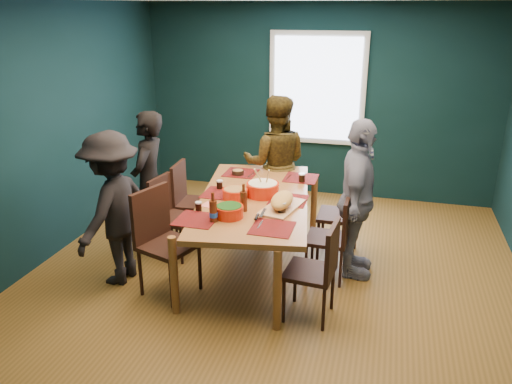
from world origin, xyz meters
TOP-DOWN VIEW (x-y plane):
  - room at (0.00, 0.27)m, footprint 5.01×5.01m
  - dining_table at (-0.24, 0.01)m, footprint 1.41×2.29m
  - chair_left_far at (-1.20, 0.54)m, footprint 0.44×0.44m
  - chair_left_mid at (-1.25, 0.10)m, footprint 0.46×0.46m
  - chair_left_near at (-0.99, -0.63)m, footprint 0.59×0.59m
  - chair_right_far at (0.67, 0.57)m, footprint 0.44×0.44m
  - chair_right_mid at (0.60, 0.03)m, footprint 0.41×0.41m
  - chair_right_near at (0.55, -0.72)m, footprint 0.45×0.45m
  - person_far_left at (-1.51, 0.21)m, footprint 0.43×0.61m
  - person_back at (-0.28, 1.13)m, footprint 0.91×0.76m
  - person_right at (0.78, 0.18)m, footprint 0.42×0.97m
  - person_near_left at (-1.51, -0.56)m, footprint 0.66×1.05m
  - bowl_salad at (-0.41, -0.08)m, footprint 0.26×0.26m
  - bowl_dumpling at (-0.16, 0.07)m, footprint 0.33×0.33m
  - bowl_herbs at (-0.32, -0.54)m, footprint 0.26×0.26m
  - cutting_board at (0.10, -0.22)m, footprint 0.38×0.70m
  - small_bowl at (-0.61, 0.64)m, footprint 0.14×0.14m
  - beer_bottle_a at (-0.43, -0.68)m, footprint 0.08×0.08m
  - beer_bottle_b at (-0.24, -0.37)m, footprint 0.07×0.07m
  - cola_glass_a at (-0.65, -0.48)m, footprint 0.06×0.06m
  - cola_glass_b at (0.13, -0.35)m, footprint 0.08×0.08m
  - cola_glass_c at (0.15, 0.58)m, footprint 0.07×0.07m
  - cola_glass_d at (-0.65, 0.14)m, footprint 0.07×0.07m
  - napkin_a at (0.14, 0.04)m, footprint 0.17×0.17m
  - napkin_b at (-0.60, -0.32)m, footprint 0.17×0.17m
  - napkin_c at (0.12, -0.70)m, footprint 0.16×0.16m

SIDE VIEW (x-z plane):
  - chair_right_mid at x=0.60m, z-range 0.07..0.97m
  - chair_left_mid at x=-1.25m, z-range 0.07..0.97m
  - chair_right_near at x=0.55m, z-range 0.08..0.99m
  - chair_left_far at x=-1.20m, z-range 0.08..1.01m
  - chair_right_far at x=0.67m, z-range 0.08..1.05m
  - chair_left_near at x=-0.99m, z-range 0.09..1.12m
  - dining_table at x=-0.24m, z-range 0.33..1.15m
  - person_near_left at x=-1.51m, z-range 0.00..1.55m
  - person_far_left at x=-1.51m, z-range 0.00..1.59m
  - napkin_c at x=0.12m, z-range 0.81..0.82m
  - napkin_b at x=-0.60m, z-range 0.81..0.82m
  - napkin_a at x=0.14m, z-range 0.81..0.82m
  - person_right at x=0.78m, z-range 0.00..1.64m
  - person_back at x=-0.28m, z-range 0.00..1.66m
  - small_bowl at x=-0.61m, z-range 0.82..0.87m
  - cola_glass_a at x=-0.65m, z-range 0.82..0.91m
  - cola_glass_d at x=-0.65m, z-range 0.82..0.91m
  - cola_glass_c at x=0.15m, z-range 0.82..0.92m
  - bowl_salad at x=-0.41m, z-range 0.82..0.92m
  - bowl_herbs at x=-0.32m, z-range 0.82..0.93m
  - cola_glass_b at x=0.13m, z-range 0.82..0.94m
  - cutting_board at x=0.10m, z-range 0.81..0.96m
  - bowl_dumpling at x=-0.16m, z-range 0.73..1.05m
  - beer_bottle_a at x=-0.43m, z-range 0.78..1.05m
  - beer_bottle_b at x=-0.24m, z-range 0.79..1.05m
  - room at x=0.00m, z-range 0.01..2.73m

